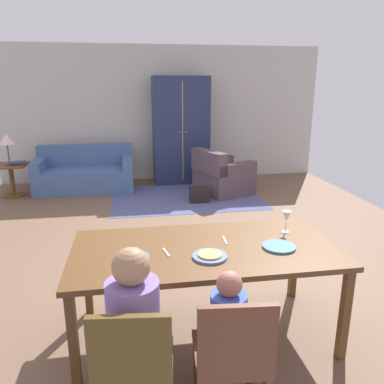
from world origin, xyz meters
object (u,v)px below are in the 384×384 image
plate_near_man (132,258)px  side_table (11,176)px  plate_near_woman (279,247)px  armchair (221,176)px  dining_chair_child (233,354)px  armoire (181,130)px  book_lower (21,163)px  wine_glass (286,217)px  couch (85,174)px  person_child (227,343)px  dining_chair_man (134,365)px  plate_near_child (210,256)px  handbag (199,195)px  book_upper (18,162)px  dining_table (205,255)px  person_man (135,340)px  table_lamp (7,140)px

plate_near_man → side_table: size_ratio=0.43×
plate_near_woman → armchair: bearing=82.3°
dining_chair_child → side_table: bearing=116.6°
armoire → book_lower: 3.03m
wine_glass → couch: size_ratio=0.10×
person_child → couch: bearing=104.6°
dining_chair_child → plate_near_man: bearing=126.4°
dining_chair_man → book_lower: bearing=109.9°
plate_near_man → plate_near_child: same height
person_child → book_lower: size_ratio=4.20×
plate_near_woman → armoire: (-0.06, 5.07, 0.28)m
plate_near_child → handbag: plate_near_child is taller
armchair → side_table: size_ratio=1.94×
book_upper → dining_chair_child: bearing=-64.6°
dining_table → side_table: dining_table is taller
armchair → armoire: bearing=121.3°
wine_glass → armchair: (0.38, 3.79, -0.57)m
plate_near_woman → side_table: size_ratio=0.43×
person_man → armchair: person_man is taller
couch → table_lamp: size_ratio=3.30×
couch → side_table: bearing=-168.3°
plate_near_woman → person_child: 0.87m
plate_near_child → book_upper: bearing=118.7°
dining_chair_child → book_upper: size_ratio=3.95×
dining_chair_child → person_child: person_child is taller
plate_near_man → table_lamp: size_ratio=0.46×
armoire → book_upper: size_ratio=9.55×
person_child → book_upper: bearing=116.2°
couch → handbag: couch is taller
plate_near_woman → book_lower: (-3.00, 4.49, -0.18)m
plate_near_child → armoire: armoire is taller
plate_near_man → dining_chair_man: (-0.01, -0.73, -0.28)m
wine_glass → dining_chair_child: 1.32m
wine_glass → person_man: (-1.26, -0.86, -0.38)m
person_man → book_lower: bearing=110.7°
plate_near_woman → wine_glass: size_ratio=1.34×
table_lamp → person_man: bearing=-67.6°
plate_near_child → dining_chair_child: size_ratio=0.29×
dining_chair_child → person_child: (0.01, 0.17, -0.06)m
dining_chair_child → book_upper: (-2.47, 5.21, 0.13)m
couch → book_upper: 1.17m
dining_table → dining_chair_child: dining_chair_child is taller
plate_near_man → book_upper: bearing=113.4°
person_man → side_table: person_man is taller
plate_near_man → book_lower: size_ratio=1.14×
table_lamp → book_lower: table_lamp is taller
person_man → handbag: bearing=74.7°
person_man → table_lamp: (-2.09, 5.07, 0.50)m
book_upper → dining_chair_man: bearing=-69.7°
wine_glass → book_upper: wine_glass is taller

